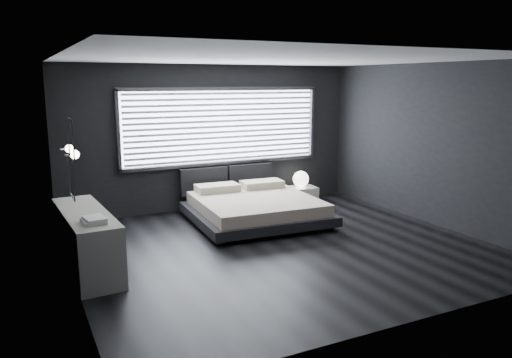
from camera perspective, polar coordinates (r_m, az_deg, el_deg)
name	(u,v)px	position (r m, az deg, el deg)	size (l,w,h in m)	color
room	(281,156)	(7.39, 2.92, 2.66)	(6.04, 6.00, 2.80)	black
window	(224,126)	(9.86, -3.72, 6.02)	(4.14, 0.09, 1.52)	white
headboard	(227,179)	(9.97, -3.31, 0.05)	(1.96, 0.16, 0.52)	black
sconce_near	(75,155)	(6.53, -20.03, 2.64)	(0.18, 0.11, 0.11)	silver
sconce_far	(69,149)	(7.12, -20.58, 3.26)	(0.18, 0.11, 0.11)	silver
wall_art_upper	(71,140)	(5.89, -20.41, 4.22)	(0.01, 0.48, 0.48)	#47474C
wall_art_lower	(71,178)	(6.21, -20.37, 0.15)	(0.01, 0.48, 0.48)	#47474C
bed	(255,207)	(8.92, -0.09, -3.25)	(2.36, 2.26, 0.58)	black
nightstand	(303,194)	(10.48, 5.36, -1.75)	(0.54, 0.45, 0.32)	silver
orb_lamp	(301,179)	(10.42, 5.14, 0.01)	(0.33, 0.33, 0.33)	white
dresser	(87,240)	(7.08, -18.79, -6.64)	(0.67, 2.02, 0.79)	silver
book_stack	(94,220)	(6.39, -18.04, -4.48)	(0.29, 0.37, 0.07)	silver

